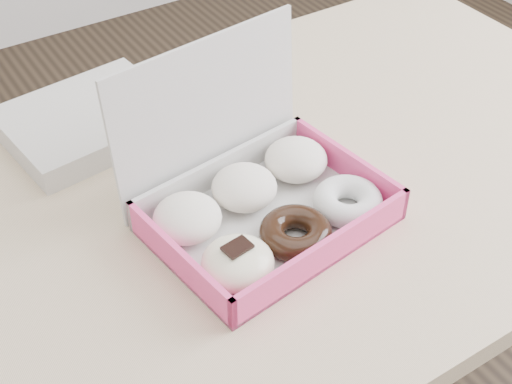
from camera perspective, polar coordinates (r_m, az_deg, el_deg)
table at (r=1.16m, az=3.86°, el=-0.68°), size 1.20×0.80×0.75m
donut_box at (r=0.99m, az=0.21°, el=-0.56°), size 0.35×0.30×0.23m
newspapers at (r=1.20m, az=-13.19°, el=5.60°), size 0.28×0.24×0.04m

